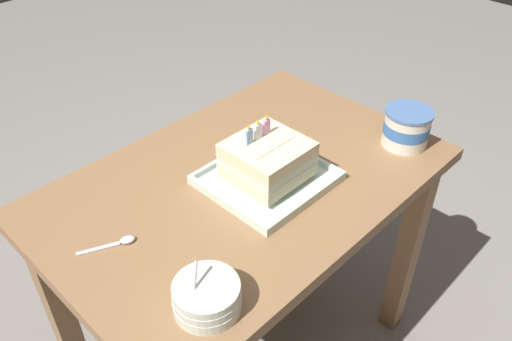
{
  "coord_description": "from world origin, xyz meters",
  "views": [
    {
      "loc": [
        -0.73,
        -0.75,
        1.61
      ],
      "look_at": [
        0.02,
        -0.02,
        0.81
      ],
      "focal_mm": 36.25,
      "sensor_mm": 36.0,
      "label": 1
    }
  ],
  "objects_px": {
    "birthday_cake": "(267,159)",
    "ice_cream_tub": "(407,127)",
    "serving_spoon_near_tray": "(121,241)",
    "foil_tray": "(267,179)",
    "bowl_stack": "(207,297)"
  },
  "relations": [
    {
      "from": "birthday_cake",
      "to": "bowl_stack",
      "type": "relative_size",
      "value": 1.34
    },
    {
      "from": "foil_tray",
      "to": "bowl_stack",
      "type": "bearing_deg",
      "value": -153.11
    },
    {
      "from": "birthday_cake",
      "to": "bowl_stack",
      "type": "distance_m",
      "value": 0.41
    },
    {
      "from": "birthday_cake",
      "to": "serving_spoon_near_tray",
      "type": "relative_size",
      "value": 1.46
    },
    {
      "from": "birthday_cake",
      "to": "ice_cream_tub",
      "type": "relative_size",
      "value": 1.39
    },
    {
      "from": "birthday_cake",
      "to": "ice_cream_tub",
      "type": "bearing_deg",
      "value": -22.03
    },
    {
      "from": "foil_tray",
      "to": "ice_cream_tub",
      "type": "bearing_deg",
      "value": -22.0
    },
    {
      "from": "birthday_cake",
      "to": "ice_cream_tub",
      "type": "xyz_separation_m",
      "value": [
        0.39,
        -0.16,
        -0.02
      ]
    },
    {
      "from": "foil_tray",
      "to": "serving_spoon_near_tray",
      "type": "relative_size",
      "value": 2.38
    },
    {
      "from": "foil_tray",
      "to": "ice_cream_tub",
      "type": "height_order",
      "value": "ice_cream_tub"
    },
    {
      "from": "foil_tray",
      "to": "bowl_stack",
      "type": "relative_size",
      "value": 2.18
    },
    {
      "from": "bowl_stack",
      "to": "ice_cream_tub",
      "type": "xyz_separation_m",
      "value": [
        0.76,
        0.03,
        0.02
      ]
    },
    {
      "from": "serving_spoon_near_tray",
      "to": "ice_cream_tub",
      "type": "bearing_deg",
      "value": -17.09
    },
    {
      "from": "ice_cream_tub",
      "to": "serving_spoon_near_tray",
      "type": "height_order",
      "value": "ice_cream_tub"
    },
    {
      "from": "serving_spoon_near_tray",
      "to": "birthday_cake",
      "type": "bearing_deg",
      "value": -11.79
    }
  ]
}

